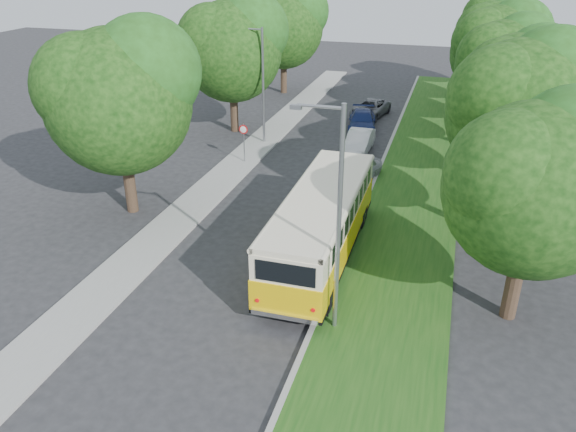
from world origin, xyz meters
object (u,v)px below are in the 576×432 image
(car_white, at_px, (359,142))
(car_grey, at_px, (370,108))
(car_blue, at_px, (362,121))
(vintage_bus, at_px, (321,226))
(lamppost_far, at_px, (262,82))
(lamppost_near, at_px, (336,216))
(car_silver, at_px, (359,170))

(car_white, bearing_deg, car_grey, 95.10)
(car_grey, bearing_deg, car_blue, -78.48)
(vintage_bus, relative_size, car_grey, 2.31)
(vintage_bus, bearing_deg, lamppost_far, 117.88)
(car_white, relative_size, car_grey, 0.92)
(lamppost_far, bearing_deg, lamppost_near, -64.29)
(lamppost_near, relative_size, car_blue, 1.73)
(car_silver, xyz_separation_m, car_grey, (-1.48, 13.29, 0.00))
(vintage_bus, xyz_separation_m, car_grey, (-1.50, 22.43, -0.93))
(car_white, bearing_deg, lamppost_near, -81.94)
(car_blue, bearing_deg, lamppost_near, -90.60)
(lamppost_far, height_order, car_blue, lamppost_far)
(lamppost_near, xyz_separation_m, car_blue, (-3.00, 23.31, -3.70))
(car_silver, relative_size, car_blue, 0.80)
(lamppost_near, height_order, car_blue, lamppost_near)
(lamppost_near, distance_m, vintage_bus, 5.53)
(lamppost_near, relative_size, car_grey, 1.75)
(car_silver, xyz_separation_m, car_blue, (-1.48, 9.65, 0.04))
(vintage_bus, bearing_deg, car_blue, 94.54)
(lamppost_near, height_order, car_white, lamppost_near)
(lamppost_far, height_order, car_white, lamppost_far)
(car_silver, height_order, car_blue, car_blue)
(car_white, height_order, car_blue, car_white)
(car_silver, relative_size, car_grey, 0.81)
(lamppost_near, bearing_deg, car_blue, 97.33)
(car_blue, bearing_deg, car_silver, -89.24)
(car_blue, bearing_deg, car_grey, 82.18)
(car_white, relative_size, car_blue, 0.90)
(lamppost_far, distance_m, car_white, 7.38)
(vintage_bus, distance_m, car_grey, 22.50)
(lamppost_far, xyz_separation_m, car_white, (6.53, 0.05, -3.43))
(lamppost_near, xyz_separation_m, car_silver, (-1.52, 13.66, -3.74))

